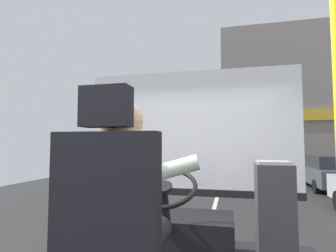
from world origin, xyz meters
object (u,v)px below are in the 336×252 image
object	(u,v)px
parked_car_charcoal	(328,171)
steering_console	(174,234)
bus_driver	(124,202)
fare_box	(275,233)

from	to	relation	value
parked_car_charcoal	steering_console	bearing A→B (deg)	-114.38
steering_console	parked_car_charcoal	xyz separation A→B (m)	(4.32, 9.53, -0.26)
bus_driver	fare_box	xyz separation A→B (m)	(0.81, 0.66, -0.30)
steering_console	bus_driver	bearing A→B (deg)	-90.00
bus_driver	parked_car_charcoal	size ratio (longest dim) A/B	0.19
bus_driver	fare_box	size ratio (longest dim) A/B	0.87
bus_driver	fare_box	bearing A→B (deg)	39.25
bus_driver	parked_car_charcoal	xyz separation A→B (m)	(4.32, 10.76, -0.81)
steering_console	parked_car_charcoal	distance (m)	10.47
bus_driver	parked_car_charcoal	distance (m)	11.62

